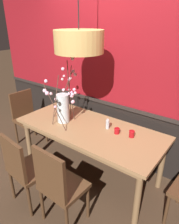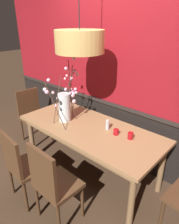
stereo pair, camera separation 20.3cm
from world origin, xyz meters
The scene contains 13 objects.
ground_plane centered at (0.00, 0.00, 0.00)m, with size 24.00×24.00×0.00m, color #422D1E.
back_wall centered at (0.00, 0.63, 1.46)m, with size 4.89×0.14×2.94m.
dining_table centered at (0.00, 0.00, 0.67)m, with size 1.95×0.86×0.75m.
chair_far_side_right centered at (0.32, 0.83, 0.52)m, with size 0.42×0.40×0.94m.
chair_near_side_right centered at (0.24, -0.83, 0.54)m, with size 0.44×0.39×0.97m.
chair_head_west_end centered at (-1.37, 0.02, 0.52)m, with size 0.44×0.46×0.92m.
chair_near_side_left centered at (-0.26, -0.86, 0.52)m, with size 0.48×0.46×0.92m.
chair_far_side_left centered at (-0.28, 0.85, 0.50)m, with size 0.42×0.39×0.87m.
vase_with_blossoms centered at (-0.38, -0.07, 0.97)m, with size 0.47×0.60×0.88m.
candle_holder_nearer_center centered at (0.55, 0.11, 0.79)m, with size 0.07×0.07×0.08m.
candle_holder_nearer_edge centered at (0.36, 0.08, 0.78)m, with size 0.07×0.07×0.07m.
condiment_bottle centered at (0.20, 0.12, 0.81)m, with size 0.05×0.05×0.13m.
pendant_lamp centered at (-0.14, -0.01, 1.81)m, with size 0.57×0.57×1.26m.
Camera 2 is at (1.62, -1.78, 2.06)m, focal length 33.68 mm.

